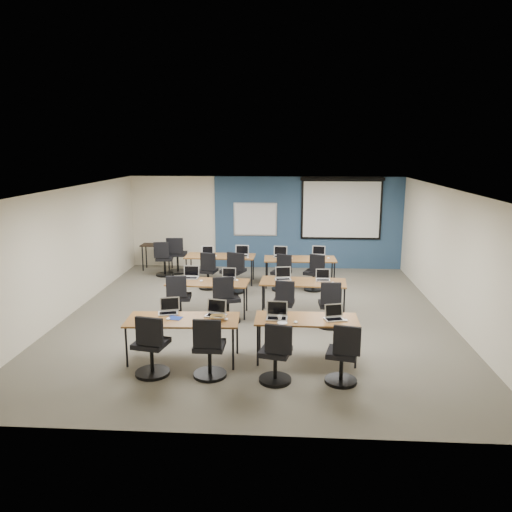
# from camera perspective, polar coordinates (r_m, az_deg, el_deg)

# --- Properties ---
(floor) EXTENTS (8.00, 9.00, 0.02)m
(floor) POSITION_cam_1_polar(r_m,az_deg,el_deg) (10.72, -0.02, -6.89)
(floor) COLOR #6B6354
(floor) RESTS_ON ground
(ceiling) EXTENTS (8.00, 9.00, 0.02)m
(ceiling) POSITION_cam_1_polar(r_m,az_deg,el_deg) (10.15, -0.02, 7.66)
(ceiling) COLOR white
(ceiling) RESTS_ON ground
(wall_back) EXTENTS (8.00, 0.04, 2.70)m
(wall_back) POSITION_cam_1_polar(r_m,az_deg,el_deg) (14.77, 1.10, 3.85)
(wall_back) COLOR beige
(wall_back) RESTS_ON ground
(wall_front) EXTENTS (8.00, 0.04, 2.70)m
(wall_front) POSITION_cam_1_polar(r_m,az_deg,el_deg) (6.04, -2.80, -8.80)
(wall_front) COLOR beige
(wall_front) RESTS_ON ground
(wall_left) EXTENTS (0.04, 9.00, 2.70)m
(wall_left) POSITION_cam_1_polar(r_m,az_deg,el_deg) (11.33, -20.65, 0.45)
(wall_left) COLOR beige
(wall_left) RESTS_ON ground
(wall_right) EXTENTS (0.04, 9.00, 2.70)m
(wall_right) POSITION_cam_1_polar(r_m,az_deg,el_deg) (10.86, 21.54, -0.11)
(wall_right) COLOR beige
(wall_right) RESTS_ON ground
(blue_accent_panel) EXTENTS (5.50, 0.04, 2.70)m
(blue_accent_panel) POSITION_cam_1_polar(r_m,az_deg,el_deg) (14.74, 5.96, 3.77)
(blue_accent_panel) COLOR #3D5977
(blue_accent_panel) RESTS_ON wall_back
(whiteboard) EXTENTS (1.28, 0.03, 0.98)m
(whiteboard) POSITION_cam_1_polar(r_m,az_deg,el_deg) (14.70, -0.08, 4.21)
(whiteboard) COLOR silver
(whiteboard) RESTS_ON wall_back
(projector_screen) EXTENTS (2.40, 0.10, 1.82)m
(projector_screen) POSITION_cam_1_polar(r_m,az_deg,el_deg) (14.68, 9.75, 5.73)
(projector_screen) COLOR black
(projector_screen) RESTS_ON wall_back
(training_table_front_left) EXTENTS (1.87, 0.78, 0.73)m
(training_table_front_left) POSITION_cam_1_polar(r_m,az_deg,el_deg) (8.47, -8.35, -7.41)
(training_table_front_left) COLOR #A75C2E
(training_table_front_left) RESTS_ON floor
(training_table_front_right) EXTENTS (1.72, 0.71, 0.73)m
(training_table_front_right) POSITION_cam_1_polar(r_m,az_deg,el_deg) (8.44, 5.78, -7.42)
(training_table_front_right) COLOR #996328
(training_table_front_right) RESTS_ON floor
(training_table_mid_left) EXTENTS (1.72, 0.72, 0.73)m
(training_table_mid_left) POSITION_cam_1_polar(r_m,az_deg,el_deg) (10.67, -5.52, -3.19)
(training_table_mid_left) COLOR olive
(training_table_mid_left) RESTS_ON floor
(training_table_mid_right) EXTENTS (1.81, 0.76, 0.73)m
(training_table_mid_right) POSITION_cam_1_polar(r_m,az_deg,el_deg) (10.70, 5.40, -3.13)
(training_table_mid_right) COLOR olive
(training_table_mid_right) RESTS_ON floor
(training_table_back_left) EXTENTS (1.82, 0.76, 0.73)m
(training_table_back_left) POSITION_cam_1_polar(r_m,az_deg,el_deg) (13.19, -4.10, -0.14)
(training_table_back_left) COLOR #9D5C36
(training_table_back_left) RESTS_ON floor
(training_table_back_right) EXTENTS (1.83, 0.76, 0.73)m
(training_table_back_right) POSITION_cam_1_polar(r_m,az_deg,el_deg) (12.87, 5.05, -0.47)
(training_table_back_right) COLOR olive
(training_table_back_right) RESTS_ON floor
(laptop_0) EXTENTS (0.34, 0.29, 0.25)m
(laptop_0) POSITION_cam_1_polar(r_m,az_deg,el_deg) (8.77, -9.93, -6.03)
(laptop_0) COLOR #B1B1B6
(laptop_0) RESTS_ON training_table_front_left
(mouse_0) EXTENTS (0.08, 0.11, 0.04)m
(mouse_0) POSITION_cam_1_polar(r_m,az_deg,el_deg) (8.46, -10.02, -7.07)
(mouse_0) COLOR white
(mouse_0) RESTS_ON training_table_front_left
(task_chair_0) EXTENTS (0.54, 0.54, 1.02)m
(task_chair_0) POSITION_cam_1_polar(r_m,az_deg,el_deg) (8.08, -11.89, -10.53)
(task_chair_0) COLOR black
(task_chair_0) RESTS_ON floor
(laptop_1) EXTENTS (0.34, 0.29, 0.26)m
(laptop_1) POSITION_cam_1_polar(r_m,az_deg,el_deg) (8.55, -4.59, -6.36)
(laptop_1) COLOR #A2A2AC
(laptop_1) RESTS_ON training_table_front_left
(mouse_1) EXTENTS (0.08, 0.11, 0.04)m
(mouse_1) POSITION_cam_1_polar(r_m,az_deg,el_deg) (8.32, -3.44, -7.23)
(mouse_1) COLOR white
(mouse_1) RESTS_ON training_table_front_left
(task_chair_1) EXTENTS (0.53, 0.53, 1.01)m
(task_chair_1) POSITION_cam_1_polar(r_m,az_deg,el_deg) (7.89, -5.39, -10.93)
(task_chair_1) COLOR black
(task_chair_1) RESTS_ON floor
(laptop_2) EXTENTS (0.35, 0.30, 0.27)m
(laptop_2) POSITION_cam_1_polar(r_m,az_deg,el_deg) (8.39, 2.41, -6.67)
(laptop_2) COLOR silver
(laptop_2) RESTS_ON training_table_front_right
(mouse_2) EXTENTS (0.09, 0.12, 0.04)m
(mouse_2) POSITION_cam_1_polar(r_m,az_deg,el_deg) (8.21, 4.56, -7.54)
(mouse_2) COLOR white
(mouse_2) RESTS_ON training_table_front_right
(task_chair_2) EXTENTS (0.50, 0.50, 0.98)m
(task_chair_2) POSITION_cam_1_polar(r_m,az_deg,el_deg) (7.71, 2.31, -11.57)
(task_chair_2) COLOR black
(task_chair_2) RESTS_ON floor
(laptop_3) EXTENTS (0.31, 0.26, 0.24)m
(laptop_3) POSITION_cam_1_polar(r_m,az_deg,el_deg) (8.44, 8.91, -6.76)
(laptop_3) COLOR silver
(laptop_3) RESTS_ON training_table_front_right
(mouse_3) EXTENTS (0.07, 0.11, 0.04)m
(mouse_3) POSITION_cam_1_polar(r_m,az_deg,el_deg) (8.39, 10.25, -7.25)
(mouse_3) COLOR white
(mouse_3) RESTS_ON training_table_front_right
(task_chair_3) EXTENTS (0.50, 0.50, 0.98)m
(task_chair_3) POSITION_cam_1_polar(r_m,az_deg,el_deg) (7.78, 9.89, -11.54)
(task_chair_3) COLOR black
(task_chair_3) RESTS_ON floor
(laptop_4) EXTENTS (0.34, 0.29, 0.26)m
(laptop_4) POSITION_cam_1_polar(r_m,az_deg,el_deg) (10.99, -7.46, -2.18)
(laptop_4) COLOR #BBBCBF
(laptop_4) RESTS_ON training_table_mid_left
(mouse_4) EXTENTS (0.08, 0.11, 0.04)m
(mouse_4) POSITION_cam_1_polar(r_m,az_deg,el_deg) (10.70, -6.27, -2.83)
(mouse_4) COLOR white
(mouse_4) RESTS_ON training_table_mid_left
(task_chair_4) EXTENTS (0.51, 0.51, 0.99)m
(task_chair_4) POSITION_cam_1_polar(r_m,az_deg,el_deg) (10.46, -8.77, -5.16)
(task_chair_4) COLOR black
(task_chair_4) RESTS_ON floor
(laptop_5) EXTENTS (0.30, 0.26, 0.23)m
(laptop_5) POSITION_cam_1_polar(r_m,az_deg,el_deg) (10.83, -3.15, -2.34)
(laptop_5) COLOR #B7B7C1
(laptop_5) RESTS_ON training_table_mid_left
(mouse_5) EXTENTS (0.08, 0.11, 0.04)m
(mouse_5) POSITION_cam_1_polar(r_m,az_deg,el_deg) (10.69, -2.19, -2.78)
(mouse_5) COLOR white
(mouse_5) RESTS_ON training_table_mid_left
(task_chair_5) EXTENTS (0.53, 0.52, 1.00)m
(task_chair_5) POSITION_cam_1_polar(r_m,az_deg,el_deg) (10.24, -3.37, -5.40)
(task_chair_5) COLOR black
(task_chair_5) RESTS_ON floor
(laptop_6) EXTENTS (0.34, 0.29, 0.26)m
(laptop_6) POSITION_cam_1_polar(r_m,az_deg,el_deg) (10.80, 3.11, -2.34)
(laptop_6) COLOR #A8A8A8
(laptop_6) RESTS_ON training_table_mid_right
(mouse_6) EXTENTS (0.08, 0.10, 0.03)m
(mouse_6) POSITION_cam_1_polar(r_m,az_deg,el_deg) (10.52, 3.72, -3.06)
(mouse_6) COLOR white
(mouse_6) RESTS_ON training_table_mid_right
(task_chair_6) EXTENTS (0.47, 0.47, 0.95)m
(task_chair_6) POSITION_cam_1_polar(r_m,az_deg,el_deg) (10.11, 3.18, -5.77)
(task_chair_6) COLOR black
(task_chair_6) RESTS_ON floor
(laptop_7) EXTENTS (0.30, 0.26, 0.23)m
(laptop_7) POSITION_cam_1_polar(r_m,az_deg,el_deg) (10.81, 7.66, -2.46)
(laptop_7) COLOR #BEBEBE
(laptop_7) RESTS_ON training_table_mid_right
(mouse_7) EXTENTS (0.07, 0.10, 0.03)m
(mouse_7) POSITION_cam_1_polar(r_m,az_deg,el_deg) (10.63, 8.78, -3.02)
(mouse_7) COLOR white
(mouse_7) RESTS_ON training_table_mid_right
(task_chair_7) EXTENTS (0.49, 0.49, 0.97)m
(task_chair_7) POSITION_cam_1_polar(r_m,az_deg,el_deg) (10.04, 8.45, -5.96)
(task_chair_7) COLOR black
(task_chair_7) RESTS_ON floor
(laptop_8) EXTENTS (0.30, 0.26, 0.23)m
(laptop_8) POSITION_cam_1_polar(r_m,az_deg,el_deg) (13.27, -5.60, 0.36)
(laptop_8) COLOR #B9B9B9
(laptop_8) RESTS_ON training_table_back_left
(mouse_8) EXTENTS (0.08, 0.10, 0.03)m
(mouse_8) POSITION_cam_1_polar(r_m,az_deg,el_deg) (13.11, -4.62, 0.02)
(mouse_8) COLOR white
(mouse_8) RESTS_ON training_table_back_left
(task_chair_8) EXTENTS (0.48, 0.48, 0.96)m
(task_chair_8) POSITION_cam_1_polar(r_m,az_deg,el_deg) (12.67, -5.51, -2.04)
(task_chair_8) COLOR black
(task_chair_8) RESTS_ON floor
(laptop_9) EXTENTS (0.36, 0.30, 0.27)m
(laptop_9) POSITION_cam_1_polar(r_m,az_deg,el_deg) (13.12, -1.63, 0.31)
(laptop_9) COLOR silver
(laptop_9) RESTS_ON training_table_back_left
(mouse_9) EXTENTS (0.07, 0.10, 0.03)m
(mouse_9) POSITION_cam_1_polar(r_m,az_deg,el_deg) (12.89, -0.93, -0.15)
(mouse_9) COLOR white
(mouse_9) RESTS_ON training_table_back_left
(task_chair_9) EXTENTS (0.60, 0.57, 1.04)m
(task_chair_9) POSITION_cam_1_polar(r_m,az_deg,el_deg) (12.30, -2.54, -2.25)
(task_chair_9) COLOR black
(task_chair_9) RESTS_ON floor
(laptop_10) EXTENTS (0.35, 0.30, 0.27)m
(laptop_10) POSITION_cam_1_polar(r_m,az_deg,el_deg) (13.03, 2.81, 0.21)
(laptop_10) COLOR #A4A4AF
(laptop_10) RESTS_ON training_table_back_right
(mouse_10) EXTENTS (0.06, 0.10, 0.03)m
(mouse_10) POSITION_cam_1_polar(r_m,az_deg,el_deg) (12.83, 4.07, -0.24)
(mouse_10) COLOR white
(mouse_10) RESTS_ON training_table_back_right
(task_chair_10) EXTENTS (0.50, 0.47, 0.96)m
(task_chair_10) POSITION_cam_1_polar(r_m,az_deg,el_deg) (12.48, 2.97, -2.23)
(task_chair_10) COLOR black
(task_chair_10) RESTS_ON floor
(laptop_11) EXTENTS (0.34, 0.29, 0.26)m
(laptop_11) POSITION_cam_1_polar(r_m,az_deg,el_deg) (13.19, 7.20, 0.27)
(laptop_11) COLOR #A3A4AB
(laptop_11) RESTS_ON training_table_back_right
(mouse_11) EXTENTS (0.09, 0.12, 0.04)m
(mouse_11) POSITION_cam_1_polar(r_m,az_deg,el_deg) (12.93, 8.28, -0.23)
(mouse_11) COLOR white
(mouse_11) RESTS_ON training_table_back_right
(task_chair_11) EXTENTS (0.50, 0.47, 0.96)m
(task_chair_11) POSITION_cam_1_polar(r_m,az_deg,el_deg) (12.54, 6.69, -2.23)
(task_chair_11) COLOR black
(task_chair_11) RESTS_ON floor
(blue_mousepad) EXTENTS (0.26, 0.23, 0.01)m
(blue_mousepad) POSITION_cam_1_polar(r_m,az_deg,el_deg) (8.50, -9.26, -7.02)
(blue_mousepad) COLOR navy
(blue_mousepad) RESTS_ON training_table_front_left
(snack_bowl) EXTENTS (0.31, 0.31, 0.07)m
(snack_bowl) POSITION_cam_1_polar(r_m,az_deg,el_deg) (8.35, -4.40, -7.01)
(snack_bowl) COLOR brown
(snack_bowl) RESTS_ON training_table_front_left
(snack_plate) EXTENTS (0.20, 0.20, 0.01)m
(snack_plate) POSITION_cam_1_polar(r_m,az_deg,el_deg) (8.17, 3.03, -7.65)
(snack_plate) COLOR white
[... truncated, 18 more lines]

